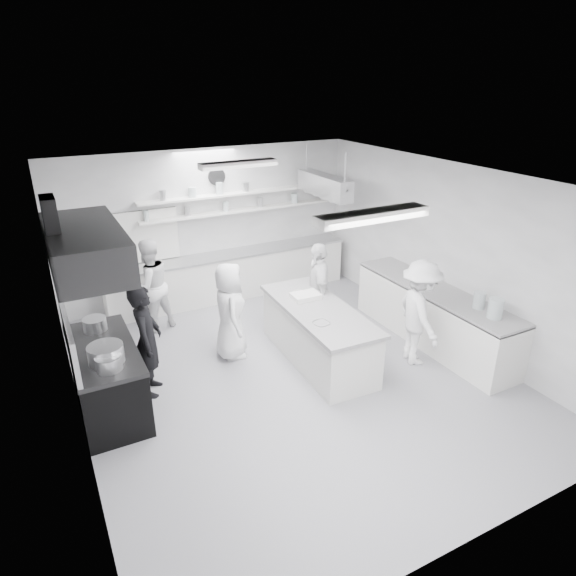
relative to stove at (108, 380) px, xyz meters
name	(u,v)px	position (x,y,z in m)	size (l,w,h in m)	color
floor	(290,374)	(2.60, -0.40, -0.46)	(6.00, 7.00, 0.02)	#98989D
ceiling	(291,179)	(2.60, -0.40, 2.56)	(6.00, 7.00, 0.02)	white
wall_back	(209,225)	(2.60, 3.10, 1.05)	(6.00, 0.04, 3.00)	silver
wall_front	(479,424)	(2.60, -3.90, 1.05)	(6.00, 0.04, 3.00)	silver
wall_left	(65,330)	(-0.40, -0.40, 1.05)	(0.04, 7.00, 3.00)	silver
wall_right	(447,253)	(5.60, -0.40, 1.05)	(0.04, 7.00, 3.00)	silver
stove	(108,380)	(0.00, 0.00, 0.00)	(0.80, 1.80, 0.90)	black
exhaust_hood	(85,247)	(0.00, 0.00, 1.90)	(0.85, 2.00, 0.50)	#242424
back_counter	(231,275)	(2.90, 2.80, 0.01)	(5.00, 0.60, 0.92)	white
shelf_lower	(243,210)	(3.30, 2.97, 1.30)	(4.20, 0.26, 0.04)	white
shelf_upper	(243,193)	(3.30, 2.97, 1.65)	(4.20, 0.26, 0.04)	white
pass_through_window	(144,236)	(1.30, 3.08, 1.00)	(1.30, 0.04, 1.00)	black
wall_clock	(216,177)	(2.80, 3.06, 2.00)	(0.32, 0.32, 0.05)	white
right_counter	(433,317)	(5.25, -0.60, 0.02)	(0.74, 3.30, 0.94)	white
pot_rack	(324,185)	(4.60, 2.00, 1.85)	(0.30, 1.60, 0.40)	#B3B4B5
light_fixture_front	(372,216)	(2.60, -2.20, 2.49)	(1.30, 0.25, 0.10)	white
light_fixture_rear	(238,164)	(2.60, 1.40, 2.49)	(1.30, 0.25, 0.10)	white
prep_island	(318,335)	(3.20, -0.21, -0.01)	(0.88, 2.36, 0.87)	white
stove_pot	(106,356)	(0.00, -0.41, 0.60)	(0.44, 0.44, 0.28)	#B3B4B5
cook_stove	(147,341)	(0.61, 0.14, 0.38)	(0.61, 0.40, 1.66)	black
cook_back	(150,286)	(1.11, 2.08, 0.40)	(0.82, 0.64, 1.70)	white
cook_island_left	(230,311)	(2.01, 0.56, 0.35)	(0.78, 0.51, 1.60)	white
cook_island_right	(318,290)	(3.65, 0.56, 0.39)	(0.99, 0.41, 1.69)	white
cook_right	(419,313)	(4.57, -0.98, 0.41)	(1.11, 0.64, 1.71)	white
bowl_island_a	(321,324)	(2.97, -0.67, 0.45)	(0.24, 0.24, 0.06)	#B3B4B5
bowl_island_b	(298,294)	(3.20, 0.45, 0.45)	(0.20, 0.20, 0.06)	white
bowl_right	(418,275)	(5.41, 0.04, 0.52)	(0.26, 0.26, 0.06)	white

